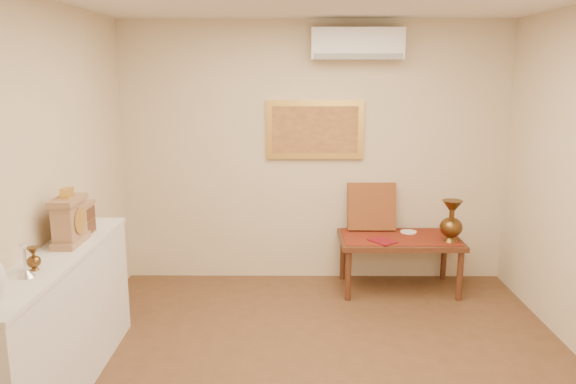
{
  "coord_description": "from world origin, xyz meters",
  "views": [
    {
      "loc": [
        -0.24,
        -3.55,
        2.18
      ],
      "look_at": [
        -0.27,
        1.15,
        1.17
      ],
      "focal_mm": 35.0,
      "sensor_mm": 36.0,
      "label": 1
    }
  ],
  "objects_px": {
    "wooden_chest": "(81,218)",
    "low_table": "(399,244)",
    "display_ledge": "(60,324)",
    "brass_urn_tall": "(452,217)",
    "mantel_clock": "(70,220)"
  },
  "relations": [
    {
      "from": "wooden_chest",
      "to": "low_table",
      "type": "xyz_separation_m",
      "value": [
        2.67,
        1.36,
        -0.62
      ]
    },
    {
      "from": "wooden_chest",
      "to": "display_ledge",
      "type": "bearing_deg",
      "value": -90.33
    },
    {
      "from": "brass_urn_tall",
      "to": "display_ledge",
      "type": "distance_m",
      "value": 3.6
    },
    {
      "from": "brass_urn_tall",
      "to": "mantel_clock",
      "type": "bearing_deg",
      "value": -154.98
    },
    {
      "from": "mantel_clock",
      "to": "wooden_chest",
      "type": "xyz_separation_m",
      "value": [
        -0.01,
        0.25,
        -0.05
      ]
    },
    {
      "from": "brass_urn_tall",
      "to": "low_table",
      "type": "xyz_separation_m",
      "value": [
        -0.47,
        0.15,
        -0.32
      ]
    },
    {
      "from": "wooden_chest",
      "to": "low_table",
      "type": "bearing_deg",
      "value": 27.0
    },
    {
      "from": "display_ledge",
      "to": "wooden_chest",
      "type": "distance_m",
      "value": 0.8
    },
    {
      "from": "brass_urn_tall",
      "to": "wooden_chest",
      "type": "xyz_separation_m",
      "value": [
        -3.14,
        -1.21,
        0.3
      ]
    },
    {
      "from": "brass_urn_tall",
      "to": "wooden_chest",
      "type": "relative_size",
      "value": 2.04
    },
    {
      "from": "display_ledge",
      "to": "brass_urn_tall",
      "type": "bearing_deg",
      "value": 28.82
    },
    {
      "from": "display_ledge",
      "to": "low_table",
      "type": "xyz_separation_m",
      "value": [
        2.67,
        1.88,
        -0.01
      ]
    },
    {
      "from": "mantel_clock",
      "to": "low_table",
      "type": "height_order",
      "value": "mantel_clock"
    },
    {
      "from": "mantel_clock",
      "to": "wooden_chest",
      "type": "height_order",
      "value": "mantel_clock"
    },
    {
      "from": "display_ledge",
      "to": "wooden_chest",
      "type": "relative_size",
      "value": 8.28
    }
  ]
}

